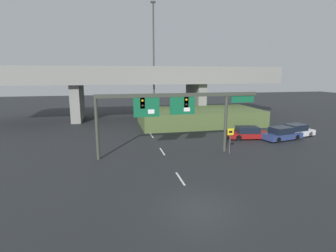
{
  "coord_description": "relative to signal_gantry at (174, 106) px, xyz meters",
  "views": [
    {
      "loc": [
        -4.55,
        -12.84,
        7.35
      ],
      "look_at": [
        0.0,
        8.19,
        3.01
      ],
      "focal_mm": 28.0,
      "sensor_mm": 36.0,
      "label": 1
    }
  ],
  "objects": [
    {
      "name": "lane_markings",
      "position": [
        -0.86,
        4.55,
        -4.52
      ],
      "size": [
        0.14,
        22.58,
        0.01
      ],
      "color": "silver",
      "rests_on": "ground"
    },
    {
      "name": "parked_sedan_mid_right",
      "position": [
        13.1,
        2.74,
        -3.84
      ],
      "size": [
        4.87,
        2.71,
        1.48
      ],
      "rotation": [
        0.0,
        0.0,
        0.21
      ],
      "color": "navy",
      "rests_on": "ground"
    },
    {
      "name": "parked_sedan_far_right",
      "position": [
        15.74,
        3.77,
        -3.84
      ],
      "size": [
        4.56,
        2.75,
        1.49
      ],
      "rotation": [
        0.0,
        0.0,
        0.22
      ],
      "color": "silver",
      "rests_on": "ground"
    },
    {
      "name": "grass_embankment",
      "position": [
        7.06,
        13.57,
        -3.42
      ],
      "size": [
        17.23,
        9.01,
        2.21
      ],
      "color": "#4C6033",
      "rests_on": "ground"
    },
    {
      "name": "ground_plane",
      "position": [
        -0.86,
        -9.61,
        -4.52
      ],
      "size": [
        160.0,
        160.0,
        0.0
      ],
      "primitive_type": "plane",
      "color": "black"
    },
    {
      "name": "overpass_bridge",
      "position": [
        -0.86,
        21.15,
        1.61
      ],
      "size": [
        46.22,
        9.28,
        8.4
      ],
      "color": "gray",
      "rests_on": "ground"
    },
    {
      "name": "signal_gantry",
      "position": [
        0.0,
        0.0,
        0.0
      ],
      "size": [
        14.73,
        0.44,
        5.63
      ],
      "color": "#383D33",
      "rests_on": "ground"
    },
    {
      "name": "highway_light_pole_near",
      "position": [
        1.09,
        17.84,
        4.67
      ],
      "size": [
        0.7,
        0.36,
        17.62
      ],
      "color": "#383D33",
      "rests_on": "ground"
    },
    {
      "name": "parked_sedan_near_right",
      "position": [
        9.74,
        4.09,
        -3.88
      ],
      "size": [
        4.91,
        2.64,
        1.38
      ],
      "rotation": [
        0.0,
        0.0,
        -0.17
      ],
      "color": "maroon",
      "rests_on": "ground"
    },
    {
      "name": "speed_limit_sign",
      "position": [
        5.15,
        -0.77,
        -2.94
      ],
      "size": [
        0.6,
        0.11,
        2.43
      ],
      "color": "#4C4C4C",
      "rests_on": "ground"
    }
  ]
}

